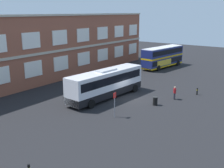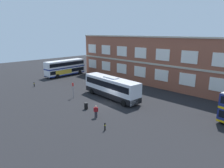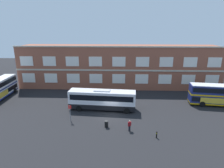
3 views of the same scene
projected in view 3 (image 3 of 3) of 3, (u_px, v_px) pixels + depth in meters
The scene contains 8 objects.
ground_plane at pixel (111, 111), 34.26m from camera, with size 120.00×120.00×0.00m, color black.
brick_terminal_building at pixel (119, 66), 48.05m from camera, with size 48.82×8.19×10.51m.
double_decker_middle at pixel (220, 95), 36.22m from camera, with size 11.24×3.95×4.07m.
touring_coach at pixel (102, 100), 34.42m from camera, with size 12.16×3.61×3.80m.
waiting_passenger at pixel (130, 125), 27.43m from camera, with size 0.56×0.49×1.70m.
bus_stand_flag at pixel (70, 112), 30.19m from camera, with size 0.44×0.10×2.70m.
station_litter_bin at pixel (106, 124), 28.60m from camera, with size 0.60×0.60×1.03m.
safety_bollard_west at pixel (157, 135), 25.80m from camera, with size 0.19×0.19×0.95m.
Camera 3 is at (1.36, -29.39, 14.50)m, focal length 30.38 mm.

